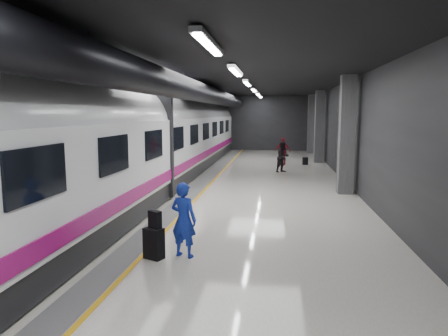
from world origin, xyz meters
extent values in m
plane|color=silver|center=(0.00, 0.00, 0.00)|extent=(40.00, 40.00, 0.00)
cube|color=black|center=(0.00, 0.00, 4.50)|extent=(10.00, 40.00, 0.02)
cube|color=#28282B|center=(0.00, 20.00, 2.25)|extent=(10.00, 0.02, 4.50)
cube|color=#28282B|center=(-5.00, 0.00, 2.25)|extent=(0.02, 40.00, 4.50)
cube|color=#28282B|center=(5.00, 0.00, 2.25)|extent=(0.02, 40.00, 4.50)
cube|color=slate|center=(-1.35, 0.00, 0.01)|extent=(0.65, 39.80, 0.01)
cube|color=#EDAE15|center=(-0.95, 0.00, 0.01)|extent=(0.10, 39.80, 0.01)
cylinder|color=black|center=(-1.30, 0.00, 3.95)|extent=(0.80, 38.00, 0.80)
cube|color=silver|center=(0.60, -6.00, 4.40)|extent=(0.22, 2.60, 0.10)
cube|color=silver|center=(0.60, -1.00, 4.40)|extent=(0.22, 2.60, 0.10)
cube|color=silver|center=(0.60, 4.00, 4.40)|extent=(0.22, 2.60, 0.10)
cube|color=silver|center=(0.60, 9.00, 4.40)|extent=(0.22, 2.60, 0.10)
cube|color=silver|center=(0.60, 14.00, 4.40)|extent=(0.22, 2.60, 0.10)
cube|color=silver|center=(0.60, 18.00, 4.40)|extent=(0.22, 2.60, 0.10)
cube|color=#515154|center=(4.55, 2.00, 2.25)|extent=(0.55, 0.55, 4.50)
cube|color=#515154|center=(4.55, 12.00, 2.25)|extent=(0.55, 0.55, 4.50)
cube|color=#515154|center=(4.55, 18.00, 2.25)|extent=(0.55, 0.55, 4.50)
cube|color=black|center=(-3.25, 0.00, 0.35)|extent=(2.80, 38.00, 0.60)
cube|color=white|center=(-3.25, 0.00, 1.75)|extent=(2.90, 38.00, 2.20)
cylinder|color=white|center=(-3.25, 0.00, 2.70)|extent=(2.80, 38.00, 2.80)
cube|color=#970D62|center=(-1.78, 0.00, 0.95)|extent=(0.04, 38.00, 0.35)
cube|color=black|center=(-3.25, 0.00, 2.00)|extent=(3.05, 0.25, 3.80)
cube|color=black|center=(-1.78, -8.00, 2.15)|extent=(0.05, 1.60, 0.85)
cube|color=black|center=(-1.78, -5.00, 2.15)|extent=(0.05, 1.60, 0.85)
cube|color=black|center=(-1.78, -2.00, 2.15)|extent=(0.05, 1.60, 0.85)
cube|color=black|center=(-1.78, 1.00, 2.15)|extent=(0.05, 1.60, 0.85)
cube|color=black|center=(-1.78, 4.00, 2.15)|extent=(0.05, 1.60, 0.85)
cube|color=black|center=(-1.78, 7.00, 2.15)|extent=(0.05, 1.60, 0.85)
cube|color=black|center=(-1.78, 10.00, 2.15)|extent=(0.05, 1.60, 0.85)
cube|color=black|center=(-1.78, 13.00, 2.15)|extent=(0.05, 1.60, 0.85)
cube|color=black|center=(-1.78, 16.00, 2.15)|extent=(0.05, 1.60, 0.85)
imported|color=#1A3AC3|center=(-0.04, -5.57, 0.82)|extent=(0.69, 0.56, 1.63)
cube|color=black|center=(-0.65, -5.77, 0.33)|extent=(0.48, 0.40, 0.66)
cube|color=black|center=(-0.62, -5.74, 0.85)|extent=(0.32, 0.27, 0.37)
imported|color=black|center=(2.25, 7.36, 0.80)|extent=(0.98, 0.98, 1.60)
imported|color=maroon|center=(2.28, 10.51, 0.82)|extent=(1.04, 0.73, 1.64)
cube|color=black|center=(3.64, 10.66, 0.22)|extent=(0.34, 0.26, 0.44)
camera|label=1|loc=(1.91, -13.70, 3.08)|focal=32.00mm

